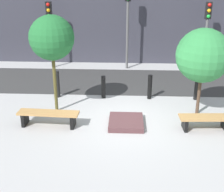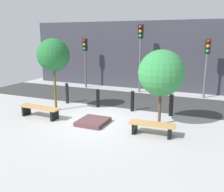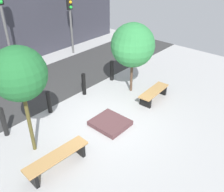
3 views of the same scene
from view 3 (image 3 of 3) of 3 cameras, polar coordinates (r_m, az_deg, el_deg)
The scene contains 13 objects.
ground_plane at distance 8.93m, azimuth -1.53°, elevation -6.03°, with size 18.00×18.00×0.00m, color #AAAAAA.
road_strip at distance 11.59m, azimuth -16.22°, elevation 2.04°, with size 18.00×3.44×0.01m, color #353535.
bench_left at distance 7.26m, azimuth -12.44°, elevation -13.78°, with size 1.93×0.54×0.47m.
bench_right at distance 10.19m, azimuth 9.53°, elevation 0.69°, with size 1.63×0.56×0.43m.
planter_bed at distance 8.75m, azimuth -0.44°, elevation -6.19°, with size 1.09×1.20×0.16m, color #543436.
tree_behind_left_bench at distance 6.85m, azimuth -20.46°, elevation 4.69°, with size 1.47×1.47×3.30m.
tree_behind_right_bench at distance 10.04m, azimuth 4.77°, elevation 11.48°, with size 1.76×1.76×2.92m.
bollard_far_left at distance 8.80m, azimuth -23.53°, elevation -5.46°, with size 0.16×0.16×1.04m, color black.
bollard_left at distance 9.51m, azimuth -14.21°, elevation -1.35°, with size 0.16×0.16×0.88m, color black.
bollard_center at distance 10.42m, azimuth -6.45°, elevation 2.68°, with size 0.16×0.16×0.94m, color black.
bollard_right at distance 11.54m, azimuth -0.03°, elevation 5.83°, with size 0.18×0.18×0.94m, color black.
traffic_light_mid_west at distance 12.33m, azimuth -23.65°, elevation 16.31°, with size 0.28×0.27×4.03m.
traffic_light_mid_east at distance 14.43m, azimuth -9.51°, elevation 18.09°, with size 0.28×0.27×3.25m.
Camera 3 is at (-5.21, -4.87, 5.36)m, focal length 40.00 mm.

